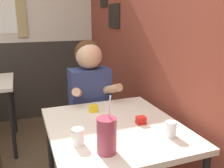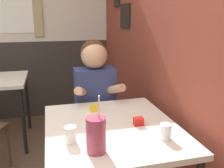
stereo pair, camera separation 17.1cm
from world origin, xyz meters
The scene contains 9 objects.
brick_wall_right centered at (1.23, 1.24, 1.35)m, with size 0.08×4.48×2.70m.
back_wall centered at (-0.01, 2.51, 1.36)m, with size 5.39×0.09×2.70m.
main_table centered at (0.70, 0.25, 0.70)m, with size 0.82×0.93×0.78m.
person_seated centered at (0.71, 0.88, 0.68)m, with size 0.42×0.42×1.26m.
cocktail_pitcher centered at (0.55, -0.04, 0.87)m, with size 0.10×0.10×0.31m.
glass_near_pitcher centered at (0.95, 0.00, 0.82)m, with size 0.06×0.06×0.09m.
glass_center centered at (0.43, 0.09, 0.82)m, with size 0.07×0.07×0.09m.
condiment_ketchup centered at (0.87, 0.21, 0.80)m, with size 0.06×0.04×0.05m.
condiment_mustard centered at (0.64, 0.52, 0.80)m, with size 0.06×0.04×0.05m.
Camera 2 is at (0.34, -1.16, 1.45)m, focal length 40.00 mm.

